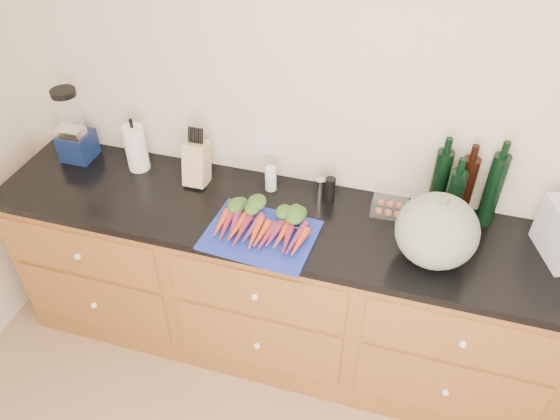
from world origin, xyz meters
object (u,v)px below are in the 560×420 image
(tomato_box, at_px, (390,205))
(squash, at_px, (437,231))
(cutting_board, at_px, (261,235))
(blender_appliance, at_px, (73,129))
(carrots, at_px, (263,226))
(paper_towel, at_px, (136,148))
(knife_block, at_px, (197,163))

(tomato_box, bearing_deg, squash, -50.32)
(cutting_board, relative_size, blender_appliance, 1.22)
(carrots, relative_size, squash, 1.22)
(cutting_board, relative_size, paper_towel, 1.98)
(carrots, height_order, squash, squash)
(carrots, height_order, blender_appliance, blender_appliance)
(cutting_board, relative_size, squash, 1.41)
(cutting_board, height_order, blender_appliance, blender_appliance)
(cutting_board, xyz_separation_m, knife_block, (-0.42, 0.30, 0.10))
(knife_block, bearing_deg, tomato_box, 1.82)
(carrots, bearing_deg, squash, 3.52)
(carrots, distance_m, blender_appliance, 1.15)
(cutting_board, distance_m, squash, 0.75)
(cutting_board, bearing_deg, carrots, 90.00)
(carrots, bearing_deg, paper_towel, 159.21)
(paper_towel, relative_size, tomato_box, 1.51)
(carrots, distance_m, knife_block, 0.50)
(squash, height_order, tomato_box, squash)
(squash, bearing_deg, knife_block, 169.06)
(squash, xyz_separation_m, tomato_box, (-0.21, 0.25, -0.12))
(blender_appliance, bearing_deg, paper_towel, 0.35)
(blender_appliance, height_order, knife_block, blender_appliance)
(squash, height_order, knife_block, squash)
(cutting_board, height_order, paper_towel, paper_towel)
(carrots, bearing_deg, tomato_box, 29.72)
(cutting_board, xyz_separation_m, blender_appliance, (-1.10, 0.32, 0.17))
(blender_appliance, xyz_separation_m, paper_towel, (0.35, 0.00, -0.05))
(paper_towel, bearing_deg, cutting_board, -22.89)
(squash, distance_m, knife_block, 1.18)
(paper_towel, bearing_deg, blender_appliance, -179.65)
(blender_appliance, relative_size, tomato_box, 2.44)
(blender_appliance, bearing_deg, squash, -7.48)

